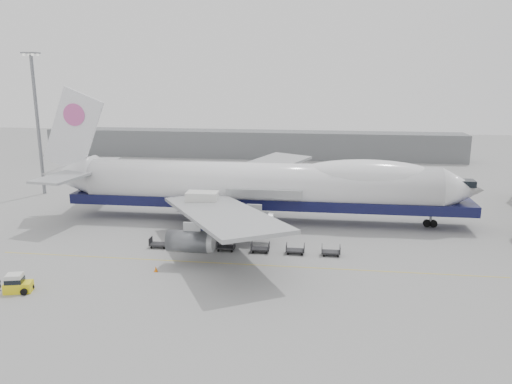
# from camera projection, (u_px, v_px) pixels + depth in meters

# --- Properties ---
(ground) EXTENTS (260.00, 260.00, 0.00)m
(ground) POSITION_uv_depth(u_px,v_px,m) (248.00, 247.00, 64.36)
(ground) COLOR gray
(ground) RESTS_ON ground
(apron_line) EXTENTS (60.00, 0.15, 0.01)m
(apron_line) POSITION_uv_depth(u_px,v_px,m) (241.00, 264.00, 58.58)
(apron_line) COLOR gold
(apron_line) RESTS_ON ground
(hangar) EXTENTS (110.00, 8.00, 7.00)m
(hangar) POSITION_uv_depth(u_px,v_px,m) (250.00, 144.00, 132.31)
(hangar) COLOR slate
(hangar) RESTS_ON ground
(floodlight_mast) EXTENTS (2.40, 2.40, 25.43)m
(floodlight_mast) POSITION_uv_depth(u_px,v_px,m) (37.00, 116.00, 89.61)
(floodlight_mast) COLOR slate
(floodlight_mast) RESTS_ON ground
(airliner) EXTENTS (67.00, 55.30, 19.98)m
(airliner) POSITION_uv_depth(u_px,v_px,m) (264.00, 185.00, 74.54)
(airliner) COLOR white
(airliner) RESTS_ON ground
(catering_truck) EXTENTS (4.75, 3.38, 6.03)m
(catering_truck) POSITION_uv_depth(u_px,v_px,m) (203.00, 210.00, 68.83)
(catering_truck) COLOR #19204D
(catering_truck) RESTS_ON ground
(baggage_tug) EXTENTS (2.96, 2.07, 1.96)m
(baggage_tug) POSITION_uv_depth(u_px,v_px,m) (17.00, 284.00, 50.96)
(baggage_tug) COLOR yellow
(baggage_tug) RESTS_ON ground
(traffic_cone) EXTENTS (0.43, 0.43, 0.63)m
(traffic_cone) POSITION_uv_depth(u_px,v_px,m) (156.00, 269.00, 56.37)
(traffic_cone) COLOR orange
(traffic_cone) RESTS_ON ground
(dolly_0) EXTENTS (2.30, 1.35, 1.30)m
(dolly_0) POSITION_uv_depth(u_px,v_px,m) (159.00, 244.00, 64.09)
(dolly_0) COLOR #2D2D30
(dolly_0) RESTS_ON ground
(dolly_1) EXTENTS (2.30, 1.35, 1.30)m
(dolly_1) POSITION_uv_depth(u_px,v_px,m) (192.00, 245.00, 63.52)
(dolly_1) COLOR #2D2D30
(dolly_1) RESTS_ON ground
(dolly_2) EXTENTS (2.30, 1.35, 1.30)m
(dolly_2) POSITION_uv_depth(u_px,v_px,m) (226.00, 247.00, 62.95)
(dolly_2) COLOR #2D2D30
(dolly_2) RESTS_ON ground
(dolly_3) EXTENTS (2.30, 1.35, 1.30)m
(dolly_3) POSITION_uv_depth(u_px,v_px,m) (260.00, 248.00, 62.39)
(dolly_3) COLOR #2D2D30
(dolly_3) RESTS_ON ground
(dolly_4) EXTENTS (2.30, 1.35, 1.30)m
(dolly_4) POSITION_uv_depth(u_px,v_px,m) (295.00, 250.00, 61.82)
(dolly_4) COLOR #2D2D30
(dolly_4) RESTS_ON ground
(dolly_5) EXTENTS (2.30, 1.35, 1.30)m
(dolly_5) POSITION_uv_depth(u_px,v_px,m) (331.00, 251.00, 61.25)
(dolly_5) COLOR #2D2D30
(dolly_5) RESTS_ON ground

